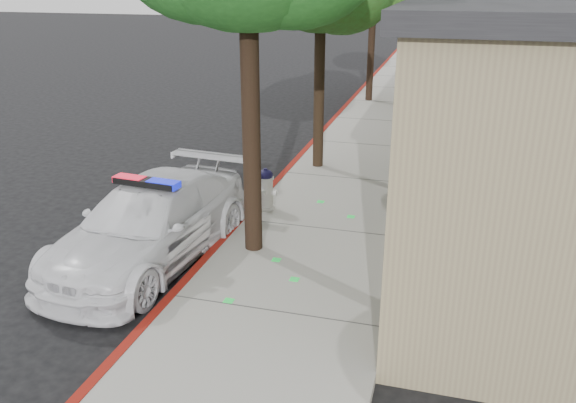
# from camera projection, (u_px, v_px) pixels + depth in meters

# --- Properties ---
(ground) EXTENTS (120.00, 120.00, 0.00)m
(ground) POSITION_uv_depth(u_px,v_px,m) (168.00, 304.00, 8.76)
(ground) COLOR black
(ground) RESTS_ON ground
(sidewalk) EXTENTS (3.20, 60.00, 0.15)m
(sidewalk) POSITION_uv_depth(u_px,v_px,m) (319.00, 232.00, 11.03)
(sidewalk) COLOR gray
(sidewalk) RESTS_ON ground
(red_curb) EXTENTS (0.14, 60.00, 0.16)m
(red_curb) POSITION_uv_depth(u_px,v_px,m) (241.00, 222.00, 11.42)
(red_curb) COLOR maroon
(red_curb) RESTS_ON ground
(police_car) EXTENTS (2.30, 4.76, 1.46)m
(police_car) POSITION_uv_depth(u_px,v_px,m) (150.00, 223.00, 9.88)
(police_car) COLOR white
(police_car) RESTS_ON ground
(fire_hydrant) EXTENTS (0.48, 0.42, 0.84)m
(fire_hydrant) POSITION_uv_depth(u_px,v_px,m) (266.00, 189.00, 11.75)
(fire_hydrant) COLOR white
(fire_hydrant) RESTS_ON sidewalk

